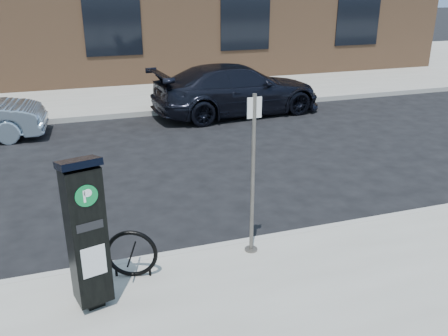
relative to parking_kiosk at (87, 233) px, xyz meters
name	(u,v)px	position (x,y,z in m)	size (l,w,h in m)	color
ground	(216,254)	(1.77, 0.84, -1.10)	(120.00, 120.00, 0.00)	black
sidewalk_far	(112,78)	(1.77, 14.84, -1.03)	(60.00, 12.00, 0.15)	gray
curb_near	(217,250)	(1.77, 0.82, -1.03)	(60.00, 0.12, 0.16)	#9E9B93
curb_far	(134,114)	(1.77, 8.86, -1.03)	(60.00, 0.12, 0.16)	#9E9B93
parking_kiosk	(87,233)	(0.00, 0.00, 0.00)	(0.51, 0.47, 1.86)	black
sign_pole	(253,177)	(2.20, 0.54, 0.16)	(0.20, 0.18, 2.25)	#4C4843
bike_rack	(132,254)	(0.52, 0.44, -0.63)	(0.65, 0.25, 0.66)	black
car_dark	(237,89)	(4.79, 8.24, -0.36)	(2.07, 5.10, 1.48)	black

